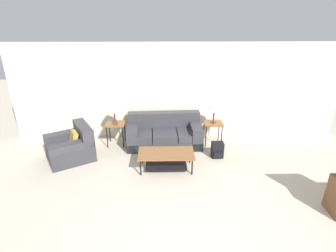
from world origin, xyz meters
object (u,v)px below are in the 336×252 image
at_px(couch, 164,134).
at_px(table_lamp_right, 214,107).
at_px(coffee_table, 166,157).
at_px(table_lamp_left, 114,108).
at_px(backpack, 217,150).
at_px(side_table_left, 115,126).
at_px(armchair, 72,147).
at_px(side_table_right, 213,125).

distance_m(couch, table_lamp_right, 1.49).
xyz_separation_m(couch, coffee_table, (0.03, -1.24, 0.01)).
bearing_deg(table_lamp_left, backpack, -15.82).
height_order(side_table_left, table_lamp_right, table_lamp_right).
height_order(armchair, table_lamp_left, table_lamp_left).
bearing_deg(backpack, armchair, 179.40).
distance_m(couch, table_lamp_left, 1.49).
distance_m(coffee_table, backpack, 1.36).
bearing_deg(side_table_right, armchair, -168.91).
bearing_deg(couch, coffee_table, -88.57).
bearing_deg(table_lamp_left, armchair, -144.21).
xyz_separation_m(armchair, coffee_table, (2.27, -0.55, 0.02)).
bearing_deg(couch, backpack, -29.31).
relative_size(couch, table_lamp_right, 3.55).
distance_m(armchair, side_table_left, 1.21).
relative_size(table_lamp_right, backpack, 1.44).
height_order(armchair, coffee_table, armchair).
xyz_separation_m(couch, table_lamp_left, (-1.28, 0.01, 0.75)).
height_order(table_lamp_right, backpack, table_lamp_right).
distance_m(coffee_table, table_lamp_left, 1.95).
height_order(side_table_right, backpack, side_table_right).
relative_size(side_table_right, table_lamp_left, 1.11).
relative_size(couch, armchair, 1.46).
bearing_deg(couch, side_table_left, 179.73).
distance_m(coffee_table, table_lamp_right, 1.92).
bearing_deg(coffee_table, side_table_left, 136.58).
xyz_separation_m(table_lamp_left, backpack, (2.57, -0.73, -0.86)).
bearing_deg(coffee_table, couch, 91.43).
bearing_deg(coffee_table, table_lamp_right, 44.70).
height_order(coffee_table, side_table_right, side_table_right).
relative_size(armchair, coffee_table, 1.10).
relative_size(coffee_table, table_lamp_left, 2.22).
xyz_separation_m(coffee_table, side_table_right, (1.26, 1.24, 0.24)).
distance_m(side_table_left, side_table_right, 2.57).
distance_m(couch, side_table_right, 1.31).
bearing_deg(side_table_left, coffee_table, -43.42).
xyz_separation_m(coffee_table, backpack, (1.25, 0.51, -0.12)).
height_order(armchair, table_lamp_right, table_lamp_right).
distance_m(couch, backpack, 1.48).
xyz_separation_m(side_table_left, side_table_right, (2.57, 0.00, 0.00)).
distance_m(side_table_left, table_lamp_left, 0.51).
bearing_deg(backpack, side_table_left, 164.18).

